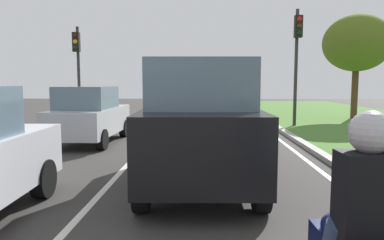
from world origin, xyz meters
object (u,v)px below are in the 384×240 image
at_px(car_hatchback_far, 90,115).
at_px(rider_person, 368,196).
at_px(traffic_light_overhead_left, 77,58).
at_px(tree_roadside_far, 357,43).
at_px(car_suv_ahead, 200,123).
at_px(traffic_light_near_right, 297,48).

bearing_deg(car_hatchback_far, rider_person, -60.92).
height_order(traffic_light_overhead_left, tree_roadside_far, tree_roadside_far).
bearing_deg(car_suv_ahead, traffic_light_overhead_left, 118.10).
distance_m(car_suv_ahead, tree_roadside_far, 14.62).
height_order(car_hatchback_far, traffic_light_near_right, traffic_light_near_right).
bearing_deg(car_hatchback_far, traffic_light_near_right, 30.97).
xyz_separation_m(traffic_light_near_right, tree_roadside_far, (3.82, 3.35, 0.54)).
height_order(car_hatchback_far, tree_roadside_far, tree_roadside_far).
height_order(car_hatchback_far, traffic_light_overhead_left, traffic_light_overhead_left).
relative_size(traffic_light_overhead_left, tree_roadside_far, 0.85).
xyz_separation_m(car_hatchback_far, traffic_light_overhead_left, (-2.41, 5.95, 2.16)).
xyz_separation_m(car_suv_ahead, car_hatchback_far, (-3.52, 4.52, -0.28)).
bearing_deg(rider_person, tree_roadside_far, 66.58).
distance_m(car_suv_ahead, traffic_light_overhead_left, 12.17).
xyz_separation_m(car_hatchback_far, traffic_light_near_right, (7.47, 4.22, 2.43)).
bearing_deg(car_hatchback_far, traffic_light_overhead_left, 113.60).
bearing_deg(car_hatchback_far, tree_roadside_far, 35.37).
xyz_separation_m(rider_person, traffic_light_near_right, (2.83, 13.12, 2.12)).
bearing_deg(tree_roadside_far, car_hatchback_far, -146.17).
relative_size(rider_person, traffic_light_near_right, 0.24).
height_order(traffic_light_near_right, traffic_light_overhead_left, traffic_light_near_right).
distance_m(traffic_light_near_right, traffic_light_overhead_left, 10.04).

